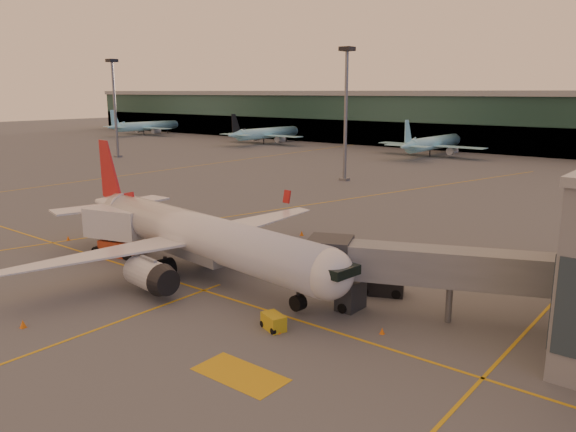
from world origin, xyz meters
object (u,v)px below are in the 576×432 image
Objects in this scene: main_airplane at (193,235)px; pushback_tug at (381,285)px; gpu_cart at (273,322)px; catering_truck at (116,229)px.

pushback_tug is (16.90, 6.42, -3.05)m from main_airplane.
gpu_cart is 11.90m from pushback_tug.
pushback_tug is at bearing 98.17° from gpu_cart.
main_airplane is 18.34m from pushback_tug.
gpu_cart is (25.97, -4.47, -2.29)m from catering_truck.
catering_truck is (-11.54, -0.76, -0.99)m from main_airplane.
gpu_cart is at bearing -25.34° from catering_truck.
pushback_tug is at bearing 27.68° from main_airplane.
main_airplane is at bearing -179.73° from gpu_cart.
catering_truck is 29.41m from pushback_tug.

